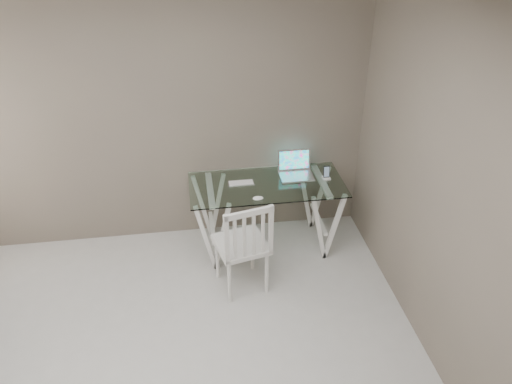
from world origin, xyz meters
TOP-DOWN VIEW (x-y plane):
  - room at (-0.06, 0.02)m, footprint 4.50×4.52m
  - desk at (0.95, 1.85)m, footprint 1.50×0.70m
  - chair at (0.65, 1.22)m, footprint 0.53×0.53m
  - laptop at (1.27, 2.00)m, footprint 0.33×0.27m
  - keyboard at (0.71, 1.90)m, footprint 0.25×0.11m
  - mouse at (0.82, 1.58)m, footprint 0.10×0.06m
  - phone_dock at (1.55, 1.87)m, footprint 0.07×0.07m

SIDE VIEW (x-z plane):
  - desk at x=0.95m, z-range 0.01..0.76m
  - chair at x=0.65m, z-range 0.05..1.01m
  - keyboard at x=0.71m, z-range 0.75..0.75m
  - mouse at x=0.82m, z-range 0.75..0.78m
  - phone_dock at x=1.55m, z-range 0.72..0.85m
  - laptop at x=1.27m, z-range 0.69..0.92m
  - room at x=-0.06m, z-range 0.36..3.07m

